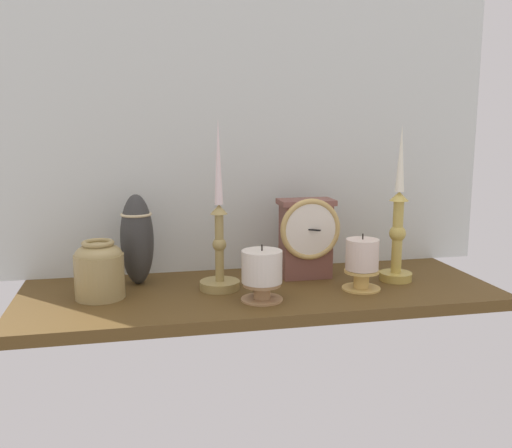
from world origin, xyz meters
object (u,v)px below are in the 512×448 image
Objects in this scene: mantel_clock at (306,236)px; candlestick_tall_left at (398,230)px; brass_vase_jar at (99,269)px; tall_ceramic_vase at (137,239)px; candlestick_tall_center at (219,244)px; pillar_candle_front at (362,262)px; pillar_candle_near_clock at (262,273)px.

mantel_clock is 20.18cm from candlestick_tall_left.
brass_vase_jar is 0.60× the size of tall_ceramic_vase.
candlestick_tall_center reaches higher than mantel_clock.
tall_ceramic_vase is at bearing 170.53° from candlestick_tall_left.
tall_ceramic_vase is (-16.78, 7.76, 0.23)cm from candlestick_tall_center.
pillar_candle_front is at bearing -52.36° from mantel_clock.
pillar_candle_front is 0.61× the size of tall_ceramic_vase.
candlestick_tall_center is (-39.50, 1.63, -1.63)cm from candlestick_tall_left.
candlestick_tall_left is 33.84cm from pillar_candle_near_clock.
candlestick_tall_left is 3.04× the size of pillar_candle_near_clock.
brass_vase_jar is 32.56cm from pillar_candle_near_clock.
mantel_clock is 45.49cm from brass_vase_jar.
mantel_clock reaches higher than pillar_candle_front.
pillar_candle_near_clock is at bearing -14.88° from brass_vase_jar.
pillar_candle_front is 48.34cm from tall_ceramic_vase.
candlestick_tall_left reaches higher than brass_vase_jar.
candlestick_tall_left is at bearing 24.62° from pillar_candle_front.
candlestick_tall_center reaches higher than pillar_candle_front.
candlestick_tall_center is at bearing 127.21° from pillar_candle_near_clock.
candlestick_tall_left is 39.57cm from candlestick_tall_center.
brass_vase_jar is at bearing 174.26° from pillar_candle_front.
brass_vase_jar is 53.97cm from pillar_candle_front.
candlestick_tall_left is 12.53cm from pillar_candle_front.
pillar_candle_near_clock is (-22.23, -2.97, -0.23)cm from pillar_candle_front.
candlestick_tall_left reaches higher than mantel_clock.
tall_ceramic_vase reaches higher than pillar_candle_front.
brass_vase_jar is (-24.42, -0.92, -3.72)cm from candlestick_tall_center.
candlestick_tall_center is at bearing -166.28° from mantel_clock.
mantel_clock is 0.54× the size of candlestick_tall_left.
tall_ceramic_vase is at bearing 163.01° from pillar_candle_front.
candlestick_tall_center is at bearing 167.83° from pillar_candle_front.
brass_vase_jar is (-44.96, -5.93, -3.48)cm from mantel_clock.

